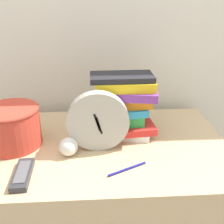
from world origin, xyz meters
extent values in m
cube|color=silver|center=(0.00, 0.69, 1.20)|extent=(6.00, 0.04, 2.40)
cube|color=tan|center=(0.00, 0.31, 0.39)|extent=(1.07, 0.62, 0.78)
cylinder|color=#B7B2A8|center=(0.03, 0.27, 0.89)|extent=(0.23, 0.04, 0.23)
cylinder|color=white|center=(0.03, 0.26, 0.89)|extent=(0.20, 0.01, 0.20)
cube|color=black|center=(0.03, 0.25, 0.89)|extent=(0.02, 0.01, 0.06)
cube|color=black|center=(0.03, 0.25, 0.89)|extent=(0.03, 0.01, 0.08)
cylinder|color=black|center=(0.03, 0.25, 0.89)|extent=(0.01, 0.01, 0.01)
cube|color=white|center=(0.14, 0.38, 0.79)|extent=(0.23, 0.18, 0.03)
cube|color=red|center=(0.14, 0.37, 0.82)|extent=(0.25, 0.18, 0.03)
cube|color=green|center=(0.12, 0.39, 0.86)|extent=(0.18, 0.14, 0.04)
cube|color=#2D9ED1|center=(0.13, 0.39, 0.89)|extent=(0.20, 0.18, 0.03)
cube|color=orange|center=(0.13, 0.39, 0.93)|extent=(0.23, 0.13, 0.04)
cube|color=#7A3899|center=(0.15, 0.39, 0.97)|extent=(0.26, 0.21, 0.03)
cube|color=yellow|center=(0.14, 0.37, 1.00)|extent=(0.23, 0.13, 0.04)
cube|color=#232328|center=(0.12, 0.38, 1.03)|extent=(0.24, 0.12, 0.02)
cylinder|color=#C63D2D|center=(-0.30, 0.32, 0.86)|extent=(0.21, 0.21, 0.15)
torus|color=#9F3024|center=(-0.30, 0.32, 0.93)|extent=(0.22, 0.22, 0.01)
cube|color=#333338|center=(-0.22, 0.12, 0.79)|extent=(0.06, 0.16, 0.02)
cube|color=#59595E|center=(-0.22, 0.12, 0.80)|extent=(0.04, 0.12, 0.00)
sphere|color=white|center=(-0.08, 0.23, 0.81)|extent=(0.07, 0.07, 0.07)
cylinder|color=navy|center=(0.12, 0.13, 0.78)|extent=(0.14, 0.07, 0.01)
camera|label=1|loc=(0.03, -0.58, 1.32)|focal=42.00mm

